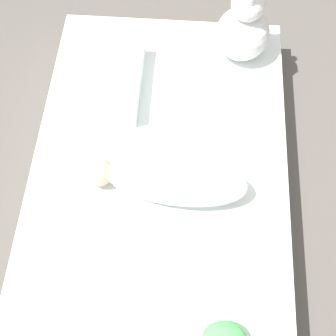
# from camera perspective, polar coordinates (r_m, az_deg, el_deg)

# --- Properties ---
(ground_plane) EXTENTS (12.00, 12.00, 0.00)m
(ground_plane) POSITION_cam_1_polar(r_m,az_deg,el_deg) (1.84, -0.92, -1.71)
(ground_plane) COLOR #514C47
(bed_mattress) EXTENTS (1.38, 0.92, 0.18)m
(bed_mattress) POSITION_cam_1_polar(r_m,az_deg,el_deg) (1.76, -0.96, -0.46)
(bed_mattress) COLOR white
(bed_mattress) RESTS_ON ground_plane
(swaddled_baby) EXTENTS (0.21, 0.57, 0.14)m
(swaddled_baby) POSITION_cam_1_polar(r_m,az_deg,el_deg) (1.57, 0.29, -1.41)
(swaddled_baby) COLOR white
(swaddled_baby) RESTS_ON bed_mattress
(pillow) EXTENTS (0.36, 0.32, 0.09)m
(pillow) POSITION_cam_1_polar(r_m,az_deg,el_deg) (1.85, -8.42, 10.59)
(pillow) COLOR white
(pillow) RESTS_ON bed_mattress
(bunny_plush) EXTENTS (0.21, 0.21, 0.36)m
(bunny_plush) POSITION_cam_1_polar(r_m,az_deg,el_deg) (1.91, 9.20, 16.44)
(bunny_plush) COLOR white
(bunny_plush) RESTS_ON bed_mattress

